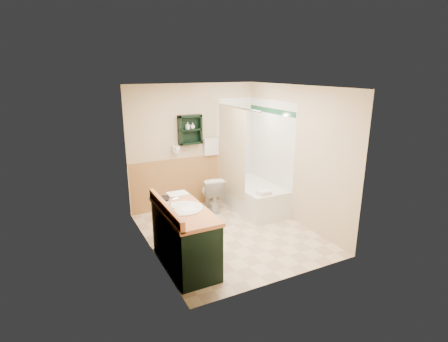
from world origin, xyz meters
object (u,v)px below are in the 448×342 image
soap_bottle_a (188,128)px  hair_dryer (175,149)px  vanity_book (161,192)px  soap_bottle_b (193,126)px  vanity (185,237)px  toilet (211,193)px  bathtub (253,196)px  wall_shelf (190,130)px

soap_bottle_a → hair_dryer: bearing=173.2°
vanity_book → soap_bottle_b: bearing=64.9°
vanity → toilet: vanity is taller
bathtub → soap_bottle_a: 1.83m
hair_dryer → soap_bottle_a: (0.25, -0.03, 0.39)m
bathtub → soap_bottle_a: bearing=149.5°
toilet → soap_bottle_a: soap_bottle_a is taller
wall_shelf → vanity: wall_shelf is taller
vanity_book → vanity: bearing=-59.5°
wall_shelf → soap_bottle_b: wall_shelf is taller
bathtub → soap_bottle_b: soap_bottle_b is taller
soap_bottle_a → soap_bottle_b: soap_bottle_b is taller
bathtub → soap_bottle_a: soap_bottle_a is taller
bathtub → soap_bottle_b: 1.78m
wall_shelf → soap_bottle_b: size_ratio=4.89×
bathtub → soap_bottle_b: (-0.97, 0.63, 1.35)m
soap_bottle_a → soap_bottle_b: 0.10m
bathtub → hair_dryer: bearing=153.4°
toilet → wall_shelf: bearing=-39.2°
wall_shelf → toilet: bearing=-50.5°
vanity → soap_bottle_a: size_ratio=10.38×
toilet → soap_bottle_b: (-0.22, 0.33, 1.27)m
toilet → soap_bottle_a: 1.34m
hair_dryer → soap_bottle_a: 0.47m
wall_shelf → bathtub: (1.03, -0.64, -1.29)m
vanity_book → toilet: bearing=52.6°
bathtub → soap_bottle_a: size_ratio=11.77×
hair_dryer → soap_bottle_b: bearing=-4.9°
soap_bottle_a → vanity_book: bearing=-124.4°
wall_shelf → soap_bottle_a: 0.07m
toilet → vanity_book: (-1.33, -1.15, 0.61)m
soap_bottle_b → bathtub: bearing=-33.0°
hair_dryer → vanity: (-0.59, -2.00, -0.78)m
hair_dryer → vanity_book: hair_dryer is taller
vanity → soap_bottle_b: bearing=64.3°
hair_dryer → toilet: bearing=-31.9°
wall_shelf → vanity: (-0.89, -1.97, -1.13)m
hair_dryer → vanity: size_ratio=0.18×
vanity → soap_bottle_a: 2.44m
hair_dryer → bathtub: 1.76m
wall_shelf → soap_bottle_a: bearing=-174.2°
bathtub → vanity_book: size_ratio=6.60×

